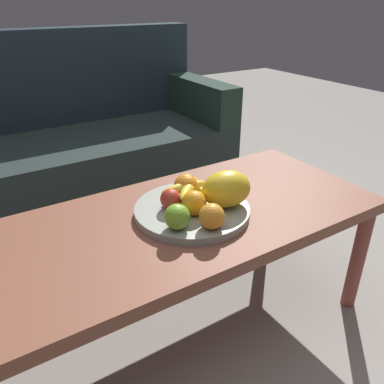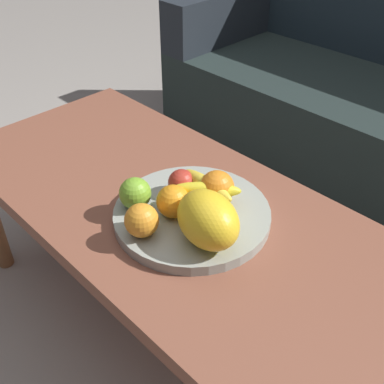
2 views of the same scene
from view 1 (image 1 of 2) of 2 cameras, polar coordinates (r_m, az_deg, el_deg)
name	(u,v)px [view 1 (image 1 of 2)]	position (r m, az deg, el deg)	size (l,w,h in m)	color
ground_plane	(179,328)	(1.44, -1.92, -19.45)	(8.00, 8.00, 0.00)	gray
coffee_table	(177,231)	(1.18, -2.23, -5.80)	(1.29, 0.56, 0.45)	brown
couch	(67,152)	(2.16, -18.00, 5.68)	(1.70, 0.70, 0.90)	#212C2A
fruit_bowl	(192,210)	(1.17, 0.00, -2.74)	(0.35, 0.35, 0.03)	#99A096
melon_large_front	(226,189)	(1.15, 5.11, 0.48)	(0.15, 0.11, 0.11)	yellow
orange_front	(186,186)	(1.20, -0.88, 0.85)	(0.08, 0.08, 0.08)	orange
orange_left	(194,203)	(1.11, 0.32, -1.64)	(0.07, 0.07, 0.07)	orange
orange_right	(212,216)	(1.04, 2.95, -3.62)	(0.07, 0.07, 0.07)	orange
apple_front	(171,199)	(1.14, -3.17, -1.07)	(0.06, 0.06, 0.06)	#AF3124
apple_left	(177,217)	(1.04, -2.23, -3.68)	(0.07, 0.07, 0.07)	#75AE2D
banana_bunch	(187,193)	(1.18, -0.74, -0.09)	(0.16, 0.15, 0.06)	yellow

